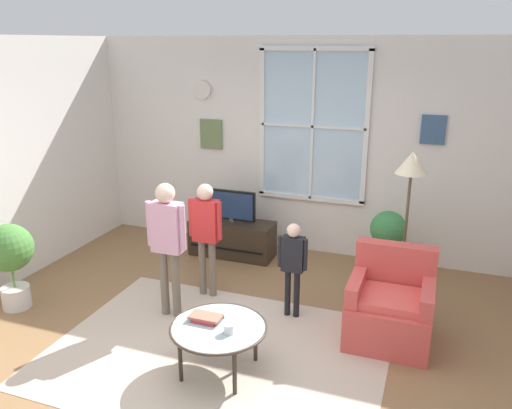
{
  "coord_description": "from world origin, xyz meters",
  "views": [
    {
      "loc": [
        1.63,
        -3.69,
        2.71
      ],
      "look_at": [
        -0.06,
        0.96,
        1.13
      ],
      "focal_mm": 35.87,
      "sensor_mm": 36.0,
      "label": 1
    }
  ],
  "objects_px": {
    "potted_plant_by_window": "(388,237)",
    "tv_stand": "(232,238)",
    "cup": "(229,329)",
    "person_red_shirt": "(206,227)",
    "book_stack": "(206,318)",
    "coffee_table": "(219,329)",
    "remote_near_books": "(217,320)",
    "person_black_shirt": "(293,259)",
    "television": "(232,205)",
    "floor_lamp": "(410,179)",
    "person_pink_shirt": "(167,235)",
    "potted_plant_corner": "(10,255)",
    "armchair": "(390,307)"
  },
  "relations": [
    {
      "from": "person_red_shirt",
      "to": "potted_plant_corner",
      "type": "distance_m",
      "value": 2.05
    },
    {
      "from": "cup",
      "to": "television",
      "type": "bearing_deg",
      "value": 112.02
    },
    {
      "from": "person_pink_shirt",
      "to": "floor_lamp",
      "type": "xyz_separation_m",
      "value": [
        2.2,
        1.0,
        0.52
      ]
    },
    {
      "from": "book_stack",
      "to": "person_red_shirt",
      "type": "relative_size",
      "value": 0.21
    },
    {
      "from": "book_stack",
      "to": "person_black_shirt",
      "type": "distance_m",
      "value": 1.17
    },
    {
      "from": "floor_lamp",
      "to": "armchair",
      "type": "bearing_deg",
      "value": -93.5
    },
    {
      "from": "remote_near_books",
      "to": "person_red_shirt",
      "type": "xyz_separation_m",
      "value": [
        -0.64,
        1.15,
        0.37
      ]
    },
    {
      "from": "armchair",
      "to": "cup",
      "type": "xyz_separation_m",
      "value": [
        -1.19,
        -1.08,
        0.14
      ]
    },
    {
      "from": "potted_plant_by_window",
      "to": "tv_stand",
      "type": "bearing_deg",
      "value": -178.9
    },
    {
      "from": "tv_stand",
      "to": "cup",
      "type": "relative_size",
      "value": 12.29
    },
    {
      "from": "remote_near_books",
      "to": "person_pink_shirt",
      "type": "bearing_deg",
      "value": 142.57
    },
    {
      "from": "television",
      "to": "potted_plant_by_window",
      "type": "height_order",
      "value": "television"
    },
    {
      "from": "tv_stand",
      "to": "person_red_shirt",
      "type": "relative_size",
      "value": 0.86
    },
    {
      "from": "armchair",
      "to": "book_stack",
      "type": "relative_size",
      "value": 3.16
    },
    {
      "from": "person_red_shirt",
      "to": "person_black_shirt",
      "type": "distance_m",
      "value": 1.03
    },
    {
      "from": "cup",
      "to": "floor_lamp",
      "type": "xyz_separation_m",
      "value": [
        1.23,
        1.76,
        0.94
      ]
    },
    {
      "from": "book_stack",
      "to": "potted_plant_by_window",
      "type": "distance_m",
      "value": 2.66
    },
    {
      "from": "potted_plant_corner",
      "to": "floor_lamp",
      "type": "xyz_separation_m",
      "value": [
        3.83,
        1.42,
        0.81
      ]
    },
    {
      "from": "coffee_table",
      "to": "person_pink_shirt",
      "type": "bearing_deg",
      "value": 140.77
    },
    {
      "from": "person_black_shirt",
      "to": "coffee_table",
      "type": "bearing_deg",
      "value": -106.46
    },
    {
      "from": "television",
      "to": "person_black_shirt",
      "type": "distance_m",
      "value": 1.72
    },
    {
      "from": "television",
      "to": "cup",
      "type": "bearing_deg",
      "value": -67.98
    },
    {
      "from": "person_black_shirt",
      "to": "potted_plant_by_window",
      "type": "bearing_deg",
      "value": 58.35
    },
    {
      "from": "remote_near_books",
      "to": "book_stack",
      "type": "bearing_deg",
      "value": -161.28
    },
    {
      "from": "coffee_table",
      "to": "potted_plant_by_window",
      "type": "relative_size",
      "value": 1.01
    },
    {
      "from": "person_red_shirt",
      "to": "potted_plant_corner",
      "type": "relative_size",
      "value": 1.38
    },
    {
      "from": "person_black_shirt",
      "to": "tv_stand",
      "type": "bearing_deg",
      "value": 133.34
    },
    {
      "from": "remote_near_books",
      "to": "potted_plant_by_window",
      "type": "height_order",
      "value": "potted_plant_by_window"
    },
    {
      "from": "book_stack",
      "to": "person_pink_shirt",
      "type": "relative_size",
      "value": 0.19
    },
    {
      "from": "remote_near_books",
      "to": "potted_plant_corner",
      "type": "distance_m",
      "value": 2.45
    },
    {
      "from": "book_stack",
      "to": "cup",
      "type": "xyz_separation_m",
      "value": [
        0.26,
        -0.11,
        0.01
      ]
    },
    {
      "from": "person_pink_shirt",
      "to": "person_black_shirt",
      "type": "distance_m",
      "value": 1.27
    },
    {
      "from": "cup",
      "to": "person_red_shirt",
      "type": "relative_size",
      "value": 0.07
    },
    {
      "from": "remote_near_books",
      "to": "person_black_shirt",
      "type": "relative_size",
      "value": 0.14
    },
    {
      "from": "book_stack",
      "to": "person_red_shirt",
      "type": "bearing_deg",
      "value": 114.78
    },
    {
      "from": "cup",
      "to": "person_red_shirt",
      "type": "distance_m",
      "value": 1.56
    },
    {
      "from": "tv_stand",
      "to": "coffee_table",
      "type": "distance_m",
      "value": 2.51
    },
    {
      "from": "remote_near_books",
      "to": "potted_plant_by_window",
      "type": "bearing_deg",
      "value": 63.16
    },
    {
      "from": "person_black_shirt",
      "to": "television",
      "type": "bearing_deg",
      "value": 133.4
    },
    {
      "from": "television",
      "to": "remote_near_books",
      "type": "relative_size",
      "value": 4.54
    },
    {
      "from": "person_red_shirt",
      "to": "person_black_shirt",
      "type": "bearing_deg",
      "value": -7.12
    },
    {
      "from": "tv_stand",
      "to": "book_stack",
      "type": "distance_m",
      "value": 2.42
    },
    {
      "from": "tv_stand",
      "to": "coffee_table",
      "type": "height_order",
      "value": "tv_stand"
    },
    {
      "from": "television",
      "to": "floor_lamp",
      "type": "height_order",
      "value": "floor_lamp"
    },
    {
      "from": "tv_stand",
      "to": "potted_plant_corner",
      "type": "bearing_deg",
      "value": -128.06
    },
    {
      "from": "armchair",
      "to": "potted_plant_by_window",
      "type": "bearing_deg",
      "value": 97.75
    },
    {
      "from": "person_pink_shirt",
      "to": "potted_plant_by_window",
      "type": "relative_size",
      "value": 1.72
    },
    {
      "from": "person_red_shirt",
      "to": "book_stack",
      "type": "bearing_deg",
      "value": -65.22
    },
    {
      "from": "book_stack",
      "to": "potted_plant_corner",
      "type": "relative_size",
      "value": 0.29
    },
    {
      "from": "book_stack",
      "to": "person_pink_shirt",
      "type": "xyz_separation_m",
      "value": [
        -0.71,
        0.64,
        0.43
      ]
    }
  ]
}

